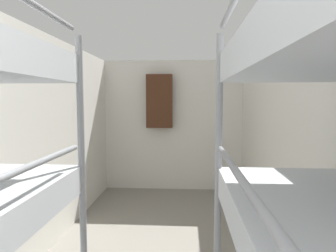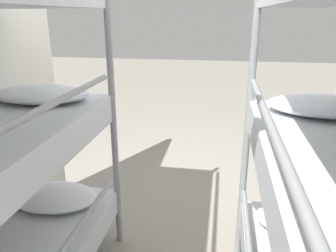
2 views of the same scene
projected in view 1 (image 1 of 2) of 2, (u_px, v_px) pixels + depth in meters
wall_left at (11, 154)px, 2.49m from camera, size 0.06×5.71×2.25m
wall_right at (312, 157)px, 2.34m from camera, size 0.06×5.71×2.25m
wall_back at (173, 126)px, 5.23m from camera, size 2.50×0.06×2.25m
hanging_coat at (159, 101)px, 5.06m from camera, size 0.44×0.12×0.90m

